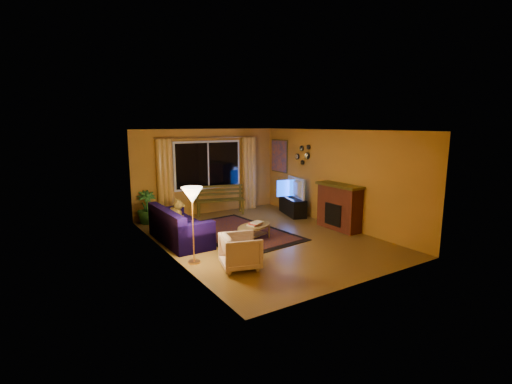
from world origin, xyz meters
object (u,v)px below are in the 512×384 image
sofa (180,225)px  tv_console (292,206)px  floor_lamp (193,226)px  coffee_table (254,233)px  armchair (241,250)px  bench (220,207)px

sofa → tv_console: (3.74, 0.69, -0.14)m
sofa → floor_lamp: bearing=-101.1°
sofa → coffee_table: bearing=-29.8°
armchair → floor_lamp: 1.02m
floor_lamp → bench: bearing=55.8°
bench → coffee_table: bench is taller
armchair → tv_console: bearing=-34.5°
floor_lamp → tv_console: (4.00, 2.08, -0.48)m
bench → tv_console: bearing=-16.1°
armchair → floor_lamp: size_ratio=0.48×
armchair → bench: bearing=-5.8°
sofa → bench: bearing=42.6°
sofa → tv_console: 3.81m
coffee_table → bench: bearing=79.9°
armchair → coffee_table: armchair is taller
sofa → floor_lamp: (-0.25, -1.39, 0.35)m
tv_console → floor_lamp: bearing=-136.2°
floor_lamp → sofa: bearing=79.7°
coffee_table → armchair: bearing=-130.5°
floor_lamp → coffee_table: size_ratio=1.51×
bench → coffee_table: size_ratio=1.47×
armchair → tv_console: (3.37, 2.79, -0.10)m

